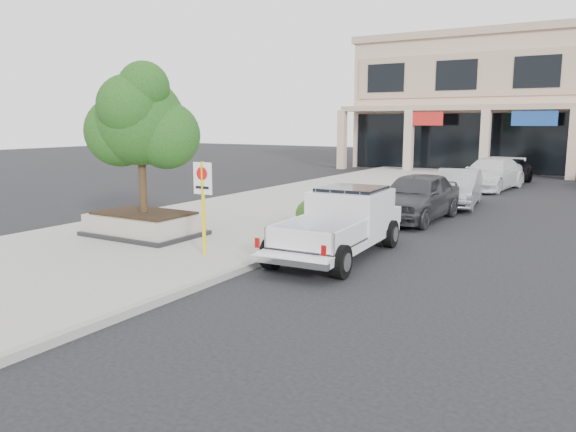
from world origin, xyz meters
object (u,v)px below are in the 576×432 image
object	(u,v)px
planter_tree	(147,122)
curb_car_a	(416,196)
pickup_truck	(337,224)
no_parking_sign	(203,195)
curb_car_d	(501,171)
planter	(144,224)
curb_car_b	(457,188)
curb_car_c	(491,174)

from	to	relation	value
planter_tree	curb_car_a	world-z (taller)	planter_tree
pickup_truck	curb_car_a	world-z (taller)	pickup_truck
no_parking_sign	curb_car_d	bearing A→B (deg)	82.46
no_parking_sign	curb_car_a	xyz separation A→B (m)	(2.61, 8.35, -0.80)
no_parking_sign	planter_tree	bearing A→B (deg)	158.45
planter	curb_car_d	distance (m)	21.71
pickup_truck	curb_car_d	distance (m)	19.84
curb_car_b	planter_tree	bearing A→B (deg)	-125.11
curb_car_a	planter	bearing A→B (deg)	-125.13
curb_car_b	curb_car_c	size ratio (longest dim) A/B	0.84
planter_tree	curb_car_b	world-z (taller)	planter_tree
planter	no_parking_sign	distance (m)	3.42
pickup_truck	curb_car_b	size ratio (longest dim) A/B	1.19
curb_car_c	curb_car_d	world-z (taller)	curb_car_c
no_parking_sign	curb_car_d	distance (m)	22.08
curb_car_b	curb_car_c	world-z (taller)	curb_car_c
curb_car_a	curb_car_b	bearing A→B (deg)	87.17
no_parking_sign	curb_car_b	world-z (taller)	no_parking_sign
no_parking_sign	curb_car_d	size ratio (longest dim) A/B	0.45
curb_car_b	planter	bearing A→B (deg)	-125.32
planter	curb_car_c	size ratio (longest dim) A/B	0.59
planter_tree	curb_car_b	distance (m)	12.95
pickup_truck	curb_car_d	xyz separation A→B (m)	(0.25, 19.84, -0.14)
pickup_truck	curb_car_d	bearing A→B (deg)	86.02
curb_car_a	curb_car_b	size ratio (longest dim) A/B	1.08
planter	planter_tree	xyz separation A→B (m)	(0.13, 0.15, 2.94)
planter_tree	curb_car_d	bearing A→B (deg)	74.32
curb_car_d	curb_car_a	bearing A→B (deg)	-86.01
curb_car_d	planter_tree	bearing A→B (deg)	-100.47
curb_car_d	planter	bearing A→B (deg)	-100.70
planter_tree	curb_car_c	xyz separation A→B (m)	(5.84, 17.90, -2.63)
planter	pickup_truck	distance (m)	5.80
no_parking_sign	curb_car_c	world-z (taller)	no_parking_sign
planter	pickup_truck	size ratio (longest dim) A/B	0.59
curb_car_a	curb_car_b	distance (m)	4.04
no_parking_sign	curb_car_a	distance (m)	8.78
planter_tree	pickup_truck	distance (m)	6.19
no_parking_sign	planter	bearing A→B (deg)	161.88
curb_car_a	curb_car_c	xyz separation A→B (m)	(0.31, 10.71, -0.05)
curb_car_a	curb_car_d	xyz separation A→B (m)	(0.29, 13.53, -0.13)
planter_tree	curb_car_c	size ratio (longest dim) A/B	0.74
planter_tree	curb_car_d	world-z (taller)	planter_tree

